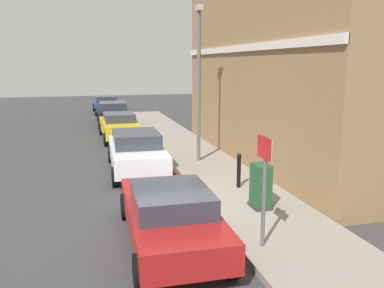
# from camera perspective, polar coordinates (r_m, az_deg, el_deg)

# --- Properties ---
(ground) EXTENTS (80.00, 80.00, 0.00)m
(ground) POSITION_cam_1_polar(r_m,az_deg,el_deg) (10.64, -1.27, -9.55)
(ground) COLOR #38383A
(sidewalk) EXTENTS (2.70, 30.00, 0.15)m
(sidewalk) POSITION_cam_1_polar(r_m,az_deg,el_deg) (16.63, -0.06, -1.54)
(sidewalk) COLOR gray
(sidewalk) RESTS_ON ground
(corner_building) EXTENTS (7.70, 12.91, 7.61)m
(corner_building) POSITION_cam_1_polar(r_m,az_deg,el_deg) (16.93, 18.79, 10.83)
(corner_building) COLOR olive
(corner_building) RESTS_ON ground
(car_red) EXTENTS (1.97, 4.42, 1.30)m
(car_red) POSITION_cam_1_polar(r_m,az_deg,el_deg) (8.55, -3.16, -9.99)
(car_red) COLOR maroon
(car_red) RESTS_ON ground
(car_white) EXTENTS (2.01, 4.47, 1.45)m
(car_white) POSITION_cam_1_polar(r_m,az_deg,el_deg) (14.32, -7.96, -0.99)
(car_white) COLOR silver
(car_white) RESTS_ON ground
(car_yellow) EXTENTS (1.90, 4.29, 1.35)m
(car_yellow) POSITION_cam_1_polar(r_m,az_deg,el_deg) (20.65, -10.39, 2.62)
(car_yellow) COLOR gold
(car_yellow) RESTS_ON ground
(car_black) EXTENTS (2.02, 4.52, 1.43)m
(car_black) POSITION_cam_1_polar(r_m,az_deg,el_deg) (25.83, -11.24, 4.41)
(car_black) COLOR black
(car_black) RESTS_ON ground
(car_blue) EXTENTS (1.96, 4.16, 1.36)m
(car_blue) POSITION_cam_1_polar(r_m,az_deg,el_deg) (31.86, -12.23, 5.61)
(car_blue) COLOR navy
(car_blue) RESTS_ON ground
(utility_cabinet) EXTENTS (0.46, 0.61, 1.15)m
(utility_cabinet) POSITION_cam_1_polar(r_m,az_deg,el_deg) (10.43, 9.80, -6.18)
(utility_cabinet) COLOR #1E4C28
(utility_cabinet) RESTS_ON sidewalk
(bollard_near_cabinet) EXTENTS (0.14, 0.14, 1.04)m
(bollard_near_cabinet) POSITION_cam_1_polar(r_m,az_deg,el_deg) (12.01, 6.72, -3.63)
(bollard_near_cabinet) COLOR black
(bollard_near_cabinet) RESTS_ON sidewalk
(street_sign) EXTENTS (0.08, 0.60, 2.30)m
(street_sign) POSITION_cam_1_polar(r_m,az_deg,el_deg) (8.01, 10.31, -4.32)
(street_sign) COLOR #59595B
(street_sign) RESTS_ON sidewalk
(lamppost) EXTENTS (0.20, 0.44, 5.72)m
(lamppost) POSITION_cam_1_polar(r_m,az_deg,el_deg) (14.95, 0.97, 9.49)
(lamppost) COLOR #59595B
(lamppost) RESTS_ON sidewalk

